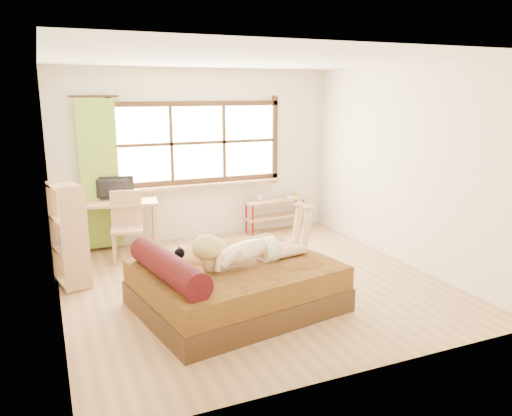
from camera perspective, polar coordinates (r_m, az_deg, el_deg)
name	(u,v)px	position (r m, az deg, el deg)	size (l,w,h in m)	color
floor	(253,283)	(6.34, -0.38, -8.54)	(4.50, 4.50, 0.00)	#9E754C
ceiling	(252,59)	(5.90, -0.42, 16.62)	(4.50, 4.50, 0.00)	white
wall_back	(198,155)	(8.07, -6.64, 6.01)	(4.50, 4.50, 0.00)	silver
wall_front	(363,221)	(4.04, 12.08, -1.43)	(4.50, 4.50, 0.00)	silver
wall_left	(50,191)	(5.52, -22.48, 1.76)	(4.50, 4.50, 0.00)	silver
wall_right	(404,166)	(7.14, 16.54, 4.62)	(4.50, 4.50, 0.00)	silver
window	(198,145)	(8.03, -6.60, 7.12)	(2.80, 0.16, 1.46)	#FFEDBF
curtain	(99,175)	(7.69, -17.48, 3.62)	(0.55, 0.10, 2.20)	#4B7E22
bed	(232,284)	(5.56, -2.74, -8.71)	(2.30, 1.97, 0.78)	#331C0F
woman	(250,236)	(5.41, -0.66, -3.25)	(1.43, 0.41, 0.61)	beige
kitten	(169,259)	(5.35, -9.96, -5.71)	(0.31, 0.12, 0.24)	black
desk	(114,208)	(7.62, -15.89, -0.01)	(1.32, 0.77, 0.78)	tan
monitor	(113,189)	(7.61, -16.07, 2.11)	(0.61, 0.08, 0.35)	black
chair	(127,222)	(7.32, -14.55, -1.53)	(0.50, 0.50, 0.97)	tan
pipe_shelf	(276,208)	(8.54, 2.28, 0.05)	(1.14, 0.41, 0.63)	tan
cup	(259,198)	(8.37, 0.37, 1.18)	(0.13, 0.13, 0.10)	gray
book	(286,198)	(8.58, 3.43, 1.18)	(0.18, 0.24, 0.02)	gray
bookshelf	(69,235)	(6.48, -20.60, -2.87)	(0.43, 0.61, 1.27)	tan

